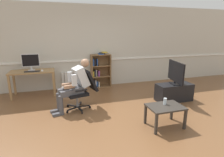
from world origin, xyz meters
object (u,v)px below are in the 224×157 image
radiator (73,80)px  keyboard (32,71)px  computer_desk (33,75)px  person_seated (75,84)px  computer_mouse (42,70)px  bookshelf (100,71)px  tv_screen (176,72)px  office_chair (83,88)px  drinking_glass (165,101)px  tv_stand (174,92)px  imac_monitor (31,61)px  coffee_table (165,109)px

radiator → keyboard: bearing=-155.3°
computer_desk → person_seated: (1.08, -1.36, 0.01)m
computer_mouse → bookshelf: (1.78, 0.41, -0.21)m
bookshelf → tv_screen: 2.48m
computer_mouse → office_chair: office_chair is taller
computer_desk → radiator: (1.17, 0.39, -0.36)m
person_seated → tv_screen: person_seated is taller
tv_screen → bookshelf: bearing=53.6°
keyboard → drinking_glass: 3.67m
tv_screen → person_seated: bearing=97.4°
radiator → drinking_glass: (1.56, -2.99, 0.22)m
tv_stand → drinking_glass: 1.48m
imac_monitor → office_chair: (1.29, -1.39, -0.51)m
person_seated → coffee_table: bearing=37.4°
office_chair → tv_screen: tv_screen is taller
imac_monitor → drinking_glass: 3.88m
bookshelf → coffee_table: 3.04m
coffee_table → tv_screen: bearing=48.0°
imac_monitor → computer_desk: bearing=-73.5°
office_chair → coffee_table: 1.98m
computer_desk → keyboard: (0.01, -0.14, 0.12)m
computer_desk → tv_stand: computer_desk is taller
person_seated → drinking_glass: size_ratio=9.44×
radiator → office_chair: (0.10, -1.71, 0.24)m
computer_desk → drinking_glass: 3.77m
computer_desk → tv_screen: 4.03m
tv_screen → keyboard: bearing=80.6°
computer_mouse → drinking_glass: size_ratio=0.77×
computer_mouse → radiator: 1.13m
person_seated → tv_stand: bearing=72.8°
bookshelf → radiator: bearing=173.8°
person_seated → coffee_table: size_ratio=1.79×
keyboard → person_seated: bearing=-48.8°
radiator → coffee_table: radiator is taller
tv_stand → tv_screen: size_ratio=1.13×
computer_desk → tv_stand: bearing=-22.3°
imac_monitor → office_chair: bearing=-47.2°
tv_stand → coffee_table: (-1.03, -1.14, 0.13)m
radiator → tv_stand: size_ratio=0.74×
bookshelf → person_seated: (-0.98, -1.65, 0.09)m
office_chair → person_seated: size_ratio=0.79×
imac_monitor → radiator: 1.44m
person_seated → drinking_glass: 2.07m
computer_desk → office_chair: bearing=-46.1°
imac_monitor → bookshelf: imac_monitor is taller
tv_screen → drinking_glass: 1.49m
computer_mouse → tv_stand: (3.45, -1.41, -0.53)m
radiator → imac_monitor: bearing=-165.3°
office_chair → coffee_table: bearing=33.0°
radiator → drinking_glass: size_ratio=5.51×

